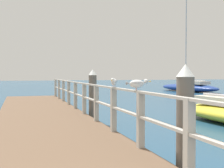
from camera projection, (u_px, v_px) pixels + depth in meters
pier_deck at (44, 122)px, 9.96m from camera, size 2.87×18.19×0.40m
pier_railing at (84, 95)px, 10.33m from camera, size 0.12×16.71×1.05m
dock_piling_near at (185, 124)px, 4.82m from camera, size 0.29×0.29×1.92m
dock_piling_far at (93, 96)px, 10.79m from camera, size 0.29×0.29×1.92m
seagull_foreground at (137, 83)px, 5.75m from camera, size 0.47×0.23×0.21m
seagull_background at (114, 81)px, 7.10m from camera, size 0.26×0.44×0.21m
boat_0 at (189, 87)px, 30.19m from camera, size 3.62×8.09×9.19m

